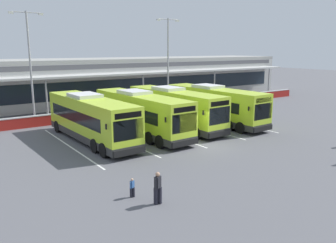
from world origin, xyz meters
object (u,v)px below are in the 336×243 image
lamp_post_centre (168,58)px  lamp_post_west (30,60)px  coach_bus_left_centre (141,114)px  pedestrian_in_dark_coat (158,187)px  coach_bus_leftmost (91,119)px  coach_bus_centre (174,109)px  coach_bus_right_centre (214,106)px  pedestrian_child (132,187)px

lamp_post_centre → lamp_post_west: bearing=176.3°
coach_bus_left_centre → lamp_post_centre: bearing=45.6°
pedestrian_in_dark_coat → coach_bus_left_centre: bearing=62.9°
coach_bus_leftmost → coach_bus_centre: 8.47m
coach_bus_left_centre → lamp_post_centre: 14.95m
coach_bus_left_centre → coach_bus_right_centre: 8.45m
coach_bus_leftmost → coach_bus_right_centre: bearing=-2.2°
coach_bus_left_centre → coach_bus_centre: (4.04, 0.61, 0.00)m
pedestrian_child → lamp_post_west: (0.85, 22.40, 5.75)m
pedestrian_in_dark_coat → lamp_post_west: lamp_post_west is taller
lamp_post_centre → coach_bus_right_centre: bearing=-98.4°
coach_bus_centre → pedestrian_child: size_ratio=12.17×
coach_bus_leftmost → pedestrian_child: 11.89m
coach_bus_leftmost → lamp_post_centre: (14.40, 9.81, 4.50)m
coach_bus_right_centre → lamp_post_centre: 11.35m
coach_bus_right_centre → pedestrian_in_dark_coat: (-14.86, -12.43, -0.91)m
coach_bus_leftmost → coach_bus_left_centre: size_ratio=1.00×
coach_bus_centre → pedestrian_child: bearing=-133.3°
coach_bus_right_centre → lamp_post_centre: size_ratio=1.11×
lamp_post_west → pedestrian_child: bearing=-92.2°
coach_bus_centre → coach_bus_left_centre: bearing=-171.4°
coach_bus_left_centre → coach_bus_right_centre: bearing=-0.8°
coach_bus_centre → pedestrian_child: coach_bus_centre is taller
coach_bus_centre → pedestrian_in_dark_coat: bearing=-128.5°
coach_bus_centre → pedestrian_in_dark_coat: 16.83m
lamp_post_west → coach_bus_leftmost: bearing=-80.8°
coach_bus_left_centre → pedestrian_in_dark_coat: (-6.41, -12.55, -0.91)m
coach_bus_left_centre → pedestrian_child: coach_bus_left_centre is taller
coach_bus_leftmost → lamp_post_centre: 18.00m
coach_bus_left_centre → coach_bus_leftmost: bearing=175.2°
pedestrian_child → coach_bus_leftmost: bearing=77.2°
pedestrian_in_dark_coat → lamp_post_west: bearing=89.5°
lamp_post_centre → coach_bus_centre: bearing=-121.8°
coach_bus_left_centre → lamp_post_west: (-6.19, 11.24, 4.50)m
coach_bus_left_centre → pedestrian_child: (-7.04, -11.16, -1.24)m
coach_bus_left_centre → pedestrian_in_dark_coat: size_ratio=7.55×
coach_bus_left_centre → pedestrian_in_dark_coat: coach_bus_left_centre is taller
coach_bus_centre → coach_bus_right_centre: bearing=-9.4°
coach_bus_leftmost → pedestrian_in_dark_coat: 13.11m
coach_bus_leftmost → coach_bus_centre: (8.47, 0.24, 0.00)m
pedestrian_in_dark_coat → lamp_post_centre: lamp_post_centre is taller
coach_bus_left_centre → lamp_post_centre: size_ratio=1.11×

